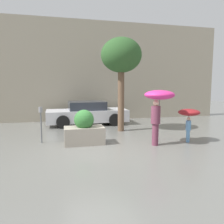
% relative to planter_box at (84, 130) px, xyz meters
% --- Properties ---
extents(ground_plane, '(40.00, 40.00, 0.00)m').
position_rel_planter_box_xyz_m(ground_plane, '(0.49, -0.84, -0.52)').
color(ground_plane, slate).
extents(building_facade, '(18.00, 0.30, 6.00)m').
position_rel_planter_box_xyz_m(building_facade, '(0.49, 5.66, 2.48)').
color(building_facade, '#9E937F').
rests_on(building_facade, ground).
extents(planter_box, '(1.43, 0.78, 1.26)m').
position_rel_planter_box_xyz_m(planter_box, '(0.00, 0.00, 0.00)').
color(planter_box, '#9E9384').
rests_on(planter_box, ground).
extents(person_adult, '(1.06, 1.06, 1.97)m').
position_rel_planter_box_xyz_m(person_adult, '(2.55, -0.74, 1.07)').
color(person_adult, brown).
rests_on(person_adult, ground).
extents(person_child, '(0.80, 0.80, 1.25)m').
position_rel_planter_box_xyz_m(person_child, '(3.87, -0.60, 0.53)').
color(person_child, '#669ED1').
rests_on(person_child, ground).
extents(parked_car_near, '(4.38, 2.08, 1.26)m').
position_rel_planter_box_xyz_m(parked_car_near, '(0.59, 4.05, 0.08)').
color(parked_car_near, silver).
rests_on(parked_car_near, ground).
extents(street_tree, '(1.85, 1.85, 4.28)m').
position_rel_planter_box_xyz_m(street_tree, '(1.93, 1.92, 2.89)').
color(street_tree, brown).
rests_on(street_tree, ground).
extents(parking_meter, '(0.14, 0.14, 1.34)m').
position_rel_planter_box_xyz_m(parking_meter, '(-1.53, 0.52, 0.44)').
color(parking_meter, '#595B60').
rests_on(parking_meter, ground).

